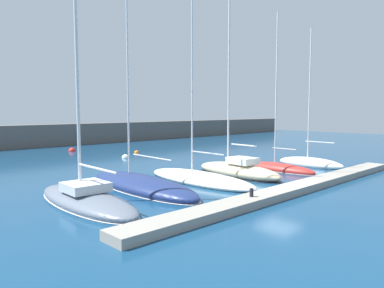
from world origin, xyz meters
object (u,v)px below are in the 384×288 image
(sailboat_navy_second, at_px, (141,185))
(mooring_buoy_white, at_px, (125,158))
(sailboat_slate_nearest, at_px, (86,198))
(dock_bollard, at_px, (251,192))
(sailboat_ivory_third, at_px, (199,178))
(sailboat_white_sixth, at_px, (310,163))
(sailboat_sand_fourth, at_px, (238,170))
(sailboat_red_fifth, at_px, (278,168))
(mooring_buoy_orange, at_px, (137,153))
(mooring_buoy_red, at_px, (72,151))

(sailboat_navy_second, bearing_deg, mooring_buoy_white, -27.22)
(sailboat_slate_nearest, bearing_deg, dock_bollard, -132.42)
(sailboat_ivory_third, height_order, sailboat_white_sixth, sailboat_ivory_third)
(sailboat_slate_nearest, height_order, sailboat_sand_fourth, sailboat_sand_fourth)
(sailboat_slate_nearest, bearing_deg, sailboat_white_sixth, -91.62)
(sailboat_sand_fourth, bearing_deg, sailboat_navy_second, 84.41)
(sailboat_navy_second, relative_size, sailboat_ivory_third, 1.06)
(sailboat_sand_fourth, height_order, mooring_buoy_white, sailboat_sand_fourth)
(sailboat_sand_fourth, bearing_deg, sailboat_ivory_third, 85.78)
(sailboat_navy_second, distance_m, sailboat_white_sixth, 16.50)
(sailboat_navy_second, relative_size, sailboat_red_fifth, 1.56)
(mooring_buoy_orange, distance_m, dock_bollard, 25.12)
(sailboat_red_fifth, height_order, mooring_buoy_orange, sailboat_red_fifth)
(sailboat_red_fifth, height_order, mooring_buoy_red, sailboat_red_fifth)
(mooring_buoy_red, height_order, mooring_buoy_white, mooring_buoy_red)
(sailboat_red_fifth, xyz_separation_m, mooring_buoy_orange, (-0.91, 18.15, -0.21))
(mooring_buoy_orange, relative_size, mooring_buoy_red, 0.67)
(sailboat_sand_fourth, bearing_deg, mooring_buoy_white, 3.90)
(dock_bollard, bearing_deg, sailboat_ivory_third, 67.95)
(sailboat_white_sixth, distance_m, mooring_buoy_red, 27.21)
(sailboat_ivory_third, xyz_separation_m, mooring_buoy_orange, (6.90, 16.94, -0.24))
(sailboat_slate_nearest, relative_size, dock_bollard, 33.33)
(mooring_buoy_white, bearing_deg, sailboat_navy_second, -120.28)
(sailboat_slate_nearest, xyz_separation_m, sailboat_red_fifth, (16.42, -0.95, -0.09))
(sailboat_slate_nearest, relative_size, mooring_buoy_white, 20.03)
(sailboat_ivory_third, xyz_separation_m, sailboat_sand_fourth, (3.58, -0.48, 0.23))
(sailboat_navy_second, xyz_separation_m, sailboat_ivory_third, (4.32, -0.77, -0.02))
(sailboat_navy_second, xyz_separation_m, dock_bollard, (1.75, -7.10, 0.38))
(sailboat_slate_nearest, xyz_separation_m, dock_bollard, (6.05, -6.06, 0.34))
(sailboat_ivory_third, relative_size, sailboat_sand_fourth, 1.14)
(mooring_buoy_orange, relative_size, mooring_buoy_white, 0.79)
(mooring_buoy_white, bearing_deg, sailboat_red_fifth, -74.14)
(sailboat_ivory_third, xyz_separation_m, sailboat_red_fifth, (7.81, -1.21, -0.03))
(sailboat_slate_nearest, distance_m, mooring_buoy_orange, 23.16)
(sailboat_slate_nearest, xyz_separation_m, sailboat_white_sixth, (20.60, -1.53, -0.02))
(sailboat_white_sixth, height_order, dock_bollard, sailboat_white_sixth)
(mooring_buoy_orange, height_order, mooring_buoy_red, mooring_buoy_red)
(sailboat_ivory_third, bearing_deg, sailboat_red_fifth, -96.75)
(sailboat_sand_fourth, height_order, mooring_buoy_orange, sailboat_sand_fourth)
(sailboat_red_fifth, distance_m, dock_bollard, 11.57)
(sailboat_ivory_third, bearing_deg, sailboat_navy_second, 81.92)
(sailboat_white_sixth, bearing_deg, dock_bollard, 108.61)
(sailboat_red_fifth, relative_size, sailboat_white_sixth, 1.06)
(sailboat_navy_second, height_order, sailboat_red_fifth, sailboat_navy_second)
(sailboat_slate_nearest, distance_m, sailboat_sand_fourth, 12.19)
(sailboat_ivory_third, xyz_separation_m, mooring_buoy_red, (2.39, 23.68, -0.24))
(dock_bollard, bearing_deg, mooring_buoy_white, 73.56)
(sailboat_slate_nearest, height_order, mooring_buoy_white, sailboat_slate_nearest)
(mooring_buoy_red, distance_m, mooring_buoy_white, 9.64)
(mooring_buoy_orange, bearing_deg, sailboat_white_sixth, -74.82)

